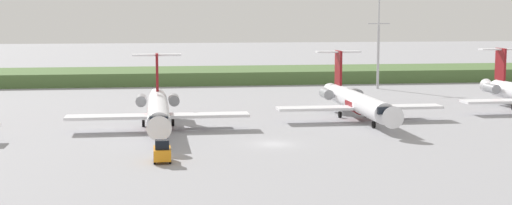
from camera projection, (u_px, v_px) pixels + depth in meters
name	position (u px, v px, depth m)	size (l,w,h in m)	color
ground_plane	(242.00, 109.00, 111.95)	(500.00, 500.00, 0.00)	#939399
grass_berm	(216.00, 75.00, 157.44)	(320.00, 20.00, 2.67)	#4C6B38
regional_jet_second	(158.00, 109.00, 93.23)	(22.81, 31.00, 9.00)	white
regional_jet_third	(357.00, 101.00, 101.38)	(22.81, 31.00, 9.00)	white
antenna_mast	(378.00, 47.00, 141.81)	(4.40, 0.50, 19.29)	#B2B2B7
baggage_tug	(162.00, 152.00, 72.36)	(1.72, 3.20, 2.30)	orange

